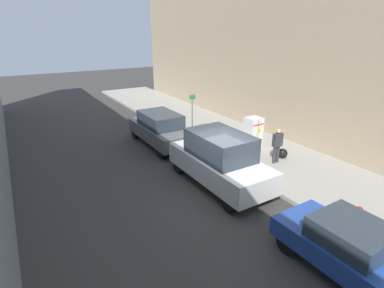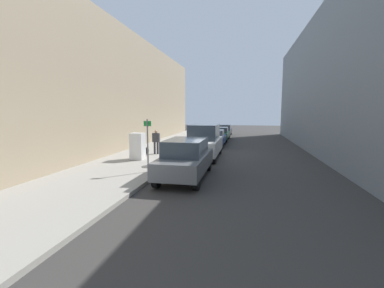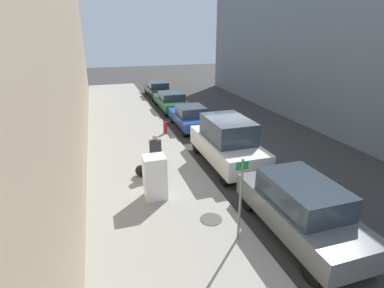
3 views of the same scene
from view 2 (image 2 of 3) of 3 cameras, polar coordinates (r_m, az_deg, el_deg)
ground_plane at (r=17.29m, az=4.68°, el=-2.76°), size 80.00×80.00×0.00m
sidewalk_slab at (r=18.26m, az=-8.52°, el=-2.03°), size 4.72×44.00×0.15m
building_facade_near at (r=19.47m, az=-18.02°, el=11.52°), size 1.81×39.60×9.13m
building_facade_across at (r=17.93m, az=30.91°, el=12.33°), size 2.22×37.40×9.80m
discarded_refrigerator at (r=15.63m, az=-12.00°, el=-0.47°), size 0.76×0.72×1.57m
manhole_cover at (r=13.52m, az=-9.67°, el=-4.96°), size 0.70×0.70×0.02m
street_sign_post at (r=12.16m, az=-9.82°, el=0.30°), size 0.36×0.07×2.48m
fire_hydrant at (r=21.53m, az=-0.04°, el=0.66°), size 0.22×0.22×0.72m
trash_bag at (r=17.47m, az=-10.29°, el=-1.47°), size 0.46×0.46×0.46m
pedestrian_walking_far at (r=17.34m, az=-7.99°, el=0.85°), size 0.47×0.22×1.62m
parked_suv_gray at (r=11.52m, az=-1.38°, el=-3.16°), size 1.86×4.57×1.77m
parked_van_white at (r=16.60m, az=2.73°, el=0.62°), size 1.96×4.75×2.17m
parked_hatchback_blue at (r=22.15m, az=4.99°, el=1.36°), size 1.76×4.05×1.44m
parked_sedan_green at (r=26.97m, az=6.21°, el=2.34°), size 1.86×4.74×1.37m
parked_sedan_dark at (r=31.98m, az=7.09°, el=3.10°), size 1.81×4.72×1.38m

